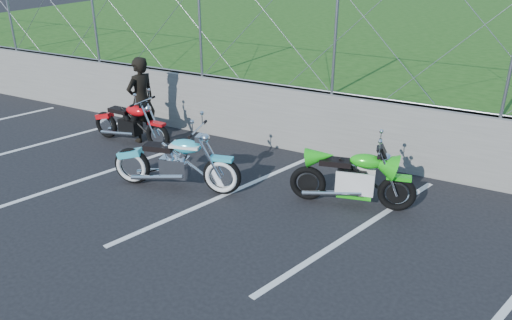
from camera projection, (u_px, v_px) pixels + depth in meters
The scene contains 9 objects.
ground at pixel (190, 222), 7.81m from camera, with size 90.00×90.00×0.00m, color black.
retaining_wall at pixel (284, 118), 10.38m from camera, with size 30.00×0.22×1.30m, color slate.
grass_field at pixel (397, 40), 18.47m from camera, with size 30.00×20.00×1.30m, color #214C14.
chain_link_fence at pixel (286, 38), 9.71m from camera, with size 28.00×0.03×2.00m.
parking_lines at pixel (286, 212), 8.11m from camera, with size 18.29×4.31×0.01m.
cruiser_turquoise at pixel (177, 164), 8.68m from camera, with size 2.33×0.80×1.18m.
naked_orange at pixel (132, 125), 10.64m from camera, with size 2.06×0.70×1.02m.
sportbike_green at pixel (354, 180), 8.14m from camera, with size 2.04×0.73×1.07m.
person_standing at pixel (141, 100), 10.64m from camera, with size 0.67×0.44×1.84m, color black.
Camera 1 is at (4.05, -5.49, 4.06)m, focal length 35.00 mm.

